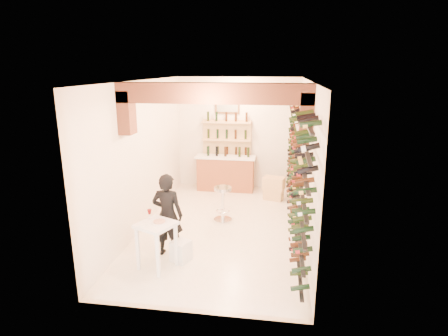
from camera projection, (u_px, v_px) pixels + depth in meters
name	position (u px, v px, depth m)	size (l,w,h in m)	color
ground	(222.00, 228.00, 8.26)	(6.00, 6.00, 0.00)	white
room_shell	(220.00, 130.00, 7.41)	(3.52, 6.02, 3.21)	#EFE3CF
wine_rack	(295.00, 163.00, 7.63)	(0.32, 5.70, 2.56)	black
back_counter	(226.00, 172.00, 10.68)	(1.70, 0.62, 1.29)	#99532F
back_shelving	(227.00, 149.00, 10.74)	(1.40, 0.31, 2.73)	tan
tasting_table	(156.00, 231.00, 6.45)	(0.77, 0.77, 1.03)	white
white_stool	(181.00, 251.00, 6.81)	(0.31, 0.31, 0.39)	white
person	(168.00, 215.00, 6.88)	(0.59, 0.39, 1.61)	black
chrome_barstool	(223.00, 201.00, 8.53)	(0.42, 0.42, 0.82)	silver
crate_lower	(273.00, 194.00, 9.99)	(0.49, 0.34, 0.30)	#E5B97D
crate_upper	(274.00, 183.00, 9.91)	(0.55, 0.38, 0.32)	#E5B97D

